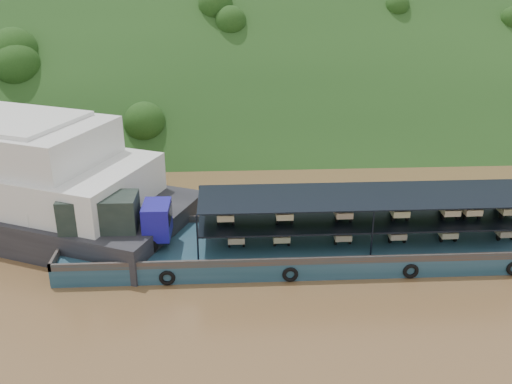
{
  "coord_description": "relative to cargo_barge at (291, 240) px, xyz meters",
  "views": [
    {
      "loc": [
        -4.13,
        -36.85,
        19.87
      ],
      "look_at": [
        -2.0,
        3.0,
        3.2
      ],
      "focal_mm": 40.0,
      "sensor_mm": 36.0,
      "label": 1
    }
  ],
  "objects": [
    {
      "name": "cargo_barge",
      "position": [
        0.0,
        0.0,
        0.0
      ],
      "size": [
        35.0,
        7.18,
        4.95
      ],
      "color": "#133542",
      "rests_on": "ground"
    },
    {
      "name": "hillside",
      "position": [
        -0.24,
        37.25,
        -1.24
      ],
      "size": [
        140.0,
        39.6,
        39.6
      ],
      "primitive_type": "cube",
      "rotation": [
        0.79,
        0.0,
        0.0
      ],
      "color": "#173412",
      "rests_on": "ground"
    },
    {
      "name": "ground",
      "position": [
        -0.24,
        1.25,
        -1.24
      ],
      "size": [
        160.0,
        160.0,
        0.0
      ],
      "primitive_type": "plane",
      "color": "brown",
      "rests_on": "ground"
    }
  ]
}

